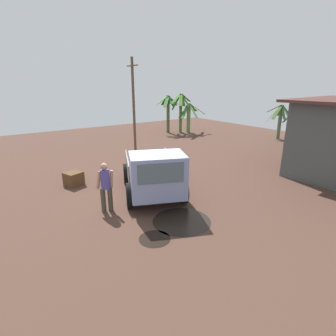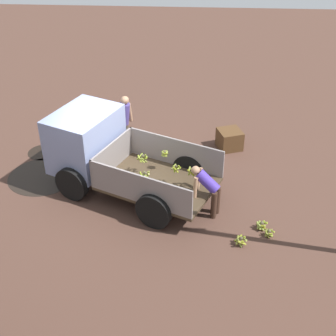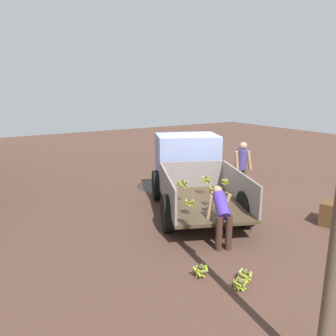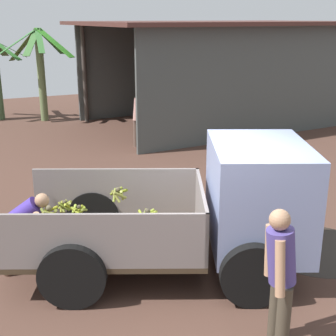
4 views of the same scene
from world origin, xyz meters
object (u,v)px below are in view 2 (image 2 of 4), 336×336
Objects in this scene: person_worker_loading at (208,188)px; banana_bunch_on_ground_2 at (269,233)px; wooden_crate_0 at (230,139)px; banana_bunch_on_ground_0 at (241,240)px; banana_bunch_on_ground_1 at (262,225)px; person_foreground_visitor at (124,120)px; cargo_truck at (100,149)px.

banana_bunch_on_ground_2 is at bearing 174.39° from person_worker_loading.
banana_bunch_on_ground_0 is at bearing 90.73° from wooden_crate_0.
banana_bunch_on_ground_0 is 0.78m from banana_bunch_on_ground_1.
person_foreground_visitor reaches higher than banana_bunch_on_ground_0.
person_worker_loading is 1.53m from banana_bunch_on_ground_1.
cargo_truck is 4.10m from wooden_crate_0.
banana_bunch_on_ground_1 is (-4.08, 1.72, -0.91)m from cargo_truck.
wooden_crate_0 reaches higher than banana_bunch_on_ground_2.
banana_bunch_on_ground_1 is 3.77m from wooden_crate_0.
cargo_truck is 3.68× the size of person_worker_loading.
cargo_truck reaches higher than banana_bunch_on_ground_1.
person_foreground_visitor is 2.60× the size of wooden_crate_0.
cargo_truck reaches higher than wooden_crate_0.
cargo_truck is 3.04m from person_worker_loading.
person_worker_loading reaches higher than banana_bunch_on_ground_2.
banana_bunch_on_ground_2 is 4.04m from wooden_crate_0.
person_foreground_visitor is 5.23m from banana_bunch_on_ground_0.
banana_bunch_on_ground_2 is (-4.23, 1.97, -0.93)m from cargo_truck.
wooden_crate_0 reaches higher than banana_bunch_on_ground_0.
banana_bunch_on_ground_2 is at bearing -154.32° from banana_bunch_on_ground_0.
person_worker_loading is 4.23× the size of banana_bunch_on_ground_0.
person_foreground_visitor is at bearing -43.36° from banana_bunch_on_ground_1.
banana_bunch_on_ground_2 is at bearing 100.44° from wooden_crate_0.
person_foreground_visitor is at bearing -44.24° from banana_bunch_on_ground_2.
wooden_crate_0 is (-3.12, -0.22, -0.66)m from person_foreground_visitor.
banana_bunch_on_ground_1 is at bearing -26.39° from person_foreground_visitor.
person_foreground_visitor is 1.37× the size of person_worker_loading.
banana_bunch_on_ground_0 is 0.45× the size of wooden_crate_0.
cargo_truck is 18.53× the size of banana_bunch_on_ground_2.
banana_bunch_on_ground_2 is (-1.44, 0.81, -0.64)m from person_worker_loading.
person_worker_loading is at bearing -33.67° from person_foreground_visitor.
banana_bunch_on_ground_2 is 0.38× the size of wooden_crate_0.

